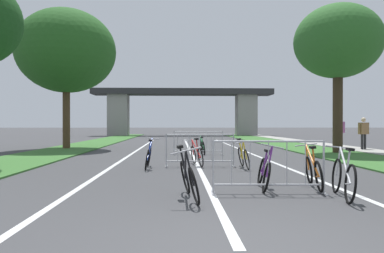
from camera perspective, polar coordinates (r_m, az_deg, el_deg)
name	(u,v)px	position (r m, az deg, el deg)	size (l,w,h in m)	color
ground_plane	(240,251)	(4.26, 7.34, -18.32)	(300.00, 300.00, 0.00)	#3D3D3F
grass_verge_left	(87,145)	(25.06, -15.75, -2.74)	(2.95, 49.74, 0.05)	#386B2D
grass_verge_right	(286,145)	(25.40, 14.15, -2.70)	(2.95, 49.74, 0.05)	#386B2D
sidewalk_path_right	(321,144)	(26.15, 19.02, -2.59)	(1.68, 49.74, 0.08)	#9E9B93
lane_stripe_center	(191,152)	(18.43, -0.18, -3.90)	(0.14, 28.78, 0.01)	silver
lane_stripe_right_lane	(247,152)	(18.74, 8.33, -3.83)	(0.14, 28.78, 0.01)	silver
lane_stripe_left_lane	(134,152)	(18.54, -8.77, -3.88)	(0.14, 28.78, 0.01)	silver
overpass_bridge	(183,105)	(45.16, -1.43, 3.35)	(21.49, 3.13, 5.60)	#2D2D30
tree_left_cypress_far	(66,51)	(22.10, -18.61, 10.81)	(5.39, 5.39, 7.69)	#4C3823
tree_right_oak_near	(338,42)	(19.16, 21.33, 11.86)	(4.04, 4.04, 6.96)	#3D2D1E
crowd_barrier_nearest	(268,167)	(7.52, 11.57, -6.13)	(2.24, 0.54, 1.05)	#ADADB2
crowd_barrier_second	(200,151)	(12.06, 1.22, -3.69)	(2.23, 0.46, 1.05)	#ADADB2
crowd_barrier_third	(198,143)	(16.81, 0.94, -2.55)	(2.24, 0.52, 1.05)	#ADADB2
bicycle_blue_0	(148,157)	(11.69, -6.64, -4.58)	(0.43, 1.65, 0.96)	black
bicycle_yellow_1	(243,156)	(11.77, 7.83, -4.55)	(0.43, 1.61, 0.92)	black
bicycle_black_2	(189,179)	(6.84, -0.53, -7.94)	(0.53, 1.73, 0.99)	black
bicycle_orange_3	(313,171)	(8.43, 17.98, -6.50)	(0.48, 1.69, 0.94)	black
bicycle_purple_4	(264,172)	(8.08, 10.92, -6.86)	(0.48, 1.59, 0.98)	black
bicycle_silver_5	(343,177)	(7.50, 22.04, -7.19)	(0.66, 1.75, 0.95)	black
bicycle_red_6	(197,154)	(12.44, 0.73, -4.28)	(0.61, 1.66, 0.92)	black
bicycle_green_7	(202,146)	(17.29, 1.60, -3.04)	(0.51, 1.70, 0.91)	black
pedestrian_pushing_bike	(340,129)	(22.65, 21.56, -0.39)	(0.63, 0.37, 1.78)	#994C8C
pedestrian_strolling	(364,130)	(21.34, 24.66, -0.55)	(0.60, 0.40, 1.72)	#262628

